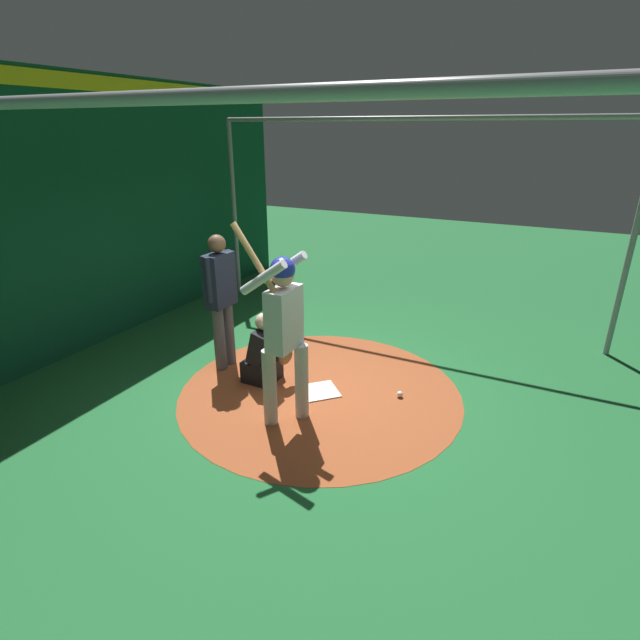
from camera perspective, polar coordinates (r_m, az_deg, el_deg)
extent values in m
plane|color=#216633|center=(6.00, 0.00, -8.46)|extent=(25.21, 25.21, 0.00)
cylinder|color=#9E4C28|center=(6.00, 0.00, -8.43)|extent=(3.42, 3.42, 0.01)
cube|color=white|center=(5.99, 0.00, -8.36)|extent=(0.59, 0.59, 0.01)
cylinder|color=#B3B3B7|center=(5.32, -2.17, -7.27)|extent=(0.15, 0.15, 0.88)
cylinder|color=#B3B3B7|center=(5.23, -5.94, -7.94)|extent=(0.15, 0.15, 0.88)
cube|color=silver|center=(4.95, -4.27, 0.15)|extent=(0.22, 0.44, 0.66)
cylinder|color=silver|center=(5.00, -4.25, 6.15)|extent=(0.53, 0.09, 0.41)
cylinder|color=silver|center=(4.68, -6.72, 4.96)|extent=(0.53, 0.09, 0.41)
sphere|color=tan|center=(4.80, -4.42, 5.25)|extent=(0.23, 0.23, 0.23)
sphere|color=navy|center=(4.78, -4.44, 5.96)|extent=(0.25, 0.25, 0.25)
cylinder|color=tan|center=(4.76, -7.58, 6.88)|extent=(0.54, 0.06, 0.73)
cube|color=black|center=(6.25, -6.85, -5.84)|extent=(0.40, 0.40, 0.28)
cube|color=black|center=(6.07, -6.68, -2.95)|extent=(0.30, 0.40, 0.46)
sphere|color=beige|center=(5.94, -6.65, -0.18)|extent=(0.21, 0.21, 0.21)
cube|color=gray|center=(5.89, -5.87, -0.34)|extent=(0.03, 0.19, 0.19)
ellipsoid|color=brown|center=(6.03, -4.08, -4.22)|extent=(0.12, 0.28, 0.22)
cylinder|color=#4C4C51|center=(6.63, -10.71, -1.59)|extent=(0.15, 0.15, 0.87)
cylinder|color=#4C4C51|center=(6.49, -11.77, -2.21)|extent=(0.15, 0.15, 0.87)
cube|color=#1E2338|center=(6.29, -11.75, 4.63)|extent=(0.22, 0.42, 0.69)
cylinder|color=#1E2338|center=(6.43, -10.69, 5.58)|extent=(0.09, 0.09, 0.58)
cylinder|color=#1E2338|center=(6.13, -12.94, 4.60)|extent=(0.09, 0.09, 0.58)
sphere|color=brown|center=(6.17, -12.08, 8.79)|extent=(0.23, 0.23, 0.23)
cube|color=#0F472D|center=(7.72, -26.18, 10.97)|extent=(0.20, 9.21, 3.73)
cube|color=yellow|center=(7.56, -27.93, 23.71)|extent=(0.03, 9.03, 0.20)
cylinder|color=gray|center=(9.36, -10.07, 12.54)|extent=(0.08, 0.08, 3.15)
cylinder|color=gray|center=(7.62, 32.86, 7.36)|extent=(0.08, 0.08, 3.15)
cylinder|color=gray|center=(2.97, -27.05, 22.04)|extent=(6.37, 0.07, 0.07)
cylinder|color=gray|center=(7.79, 10.01, 22.39)|extent=(6.37, 0.07, 0.07)
sphere|color=white|center=(5.94, 9.38, -8.62)|extent=(0.07, 0.07, 0.07)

